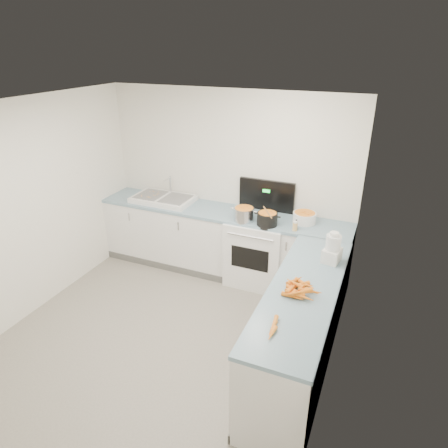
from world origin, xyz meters
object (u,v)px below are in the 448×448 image
at_px(black_pot, 267,220).
at_px(extract_bottle, 296,225).
at_px(stove, 258,249).
at_px(sink, 163,199).
at_px(food_processor, 332,249).
at_px(spice_jar, 295,227).
at_px(steel_pot, 244,215).
at_px(mixing_bowl, 304,218).

xyz_separation_m(black_pot, extract_bottle, (0.36, 0.02, -0.02)).
distance_m(stove, sink, 1.54).
xyz_separation_m(stove, food_processor, (1.05, -0.79, 0.61)).
bearing_deg(extract_bottle, food_processor, -50.07).
relative_size(black_pot, spice_jar, 2.47).
bearing_deg(steel_pot, food_processor, -27.46).
bearing_deg(black_pot, mixing_bowl, 31.60).
distance_m(stove, extract_bottle, 0.75).
height_order(stove, steel_pot, stove).
bearing_deg(extract_bottle, stove, 163.15).
distance_m(black_pot, spice_jar, 0.36).
relative_size(sink, food_processor, 2.57).
height_order(stove, extract_bottle, stove).
bearing_deg(mixing_bowl, black_pot, -148.40).
height_order(extract_bottle, spice_jar, spice_jar).
bearing_deg(sink, food_processor, -17.84).
xyz_separation_m(steel_pot, food_processor, (1.20, -0.62, 0.07)).
xyz_separation_m(black_pot, food_processor, (0.89, -0.61, 0.07)).
height_order(steel_pot, spice_jar, steel_pot).
xyz_separation_m(sink, mixing_bowl, (2.02, 0.06, 0.03)).
xyz_separation_m(sink, steel_pot, (1.30, -0.18, 0.04)).
bearing_deg(extract_bottle, sink, 174.96).
relative_size(mixing_bowl, extract_bottle, 2.92).
bearing_deg(mixing_bowl, spice_jar, -100.47).
height_order(black_pot, mixing_bowl, black_pot).
height_order(black_pot, extract_bottle, black_pot).
bearing_deg(spice_jar, black_pot, 176.23).
relative_size(stove, food_processor, 4.06).
distance_m(stove, food_processor, 1.45).
relative_size(extract_bottle, food_processor, 0.30).
xyz_separation_m(extract_bottle, food_processor, (0.53, -0.63, 0.09)).
relative_size(sink, black_pot, 3.37).
bearing_deg(steel_pot, extract_bottle, 0.50).
distance_m(stove, steel_pot, 0.59).
relative_size(spice_jar, food_processor, 0.31).
distance_m(sink, spice_jar, 1.98).
height_order(mixing_bowl, food_processor, food_processor).
bearing_deg(sink, mixing_bowl, 1.67).
bearing_deg(food_processor, stove, 143.09).
bearing_deg(spice_jar, stove, 158.81).
distance_m(extract_bottle, spice_jar, 0.04).
relative_size(black_pot, mixing_bowl, 0.87).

